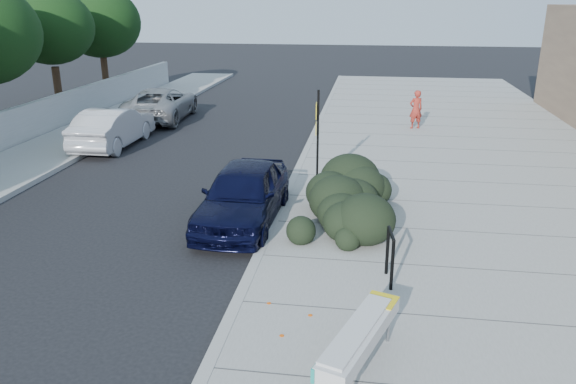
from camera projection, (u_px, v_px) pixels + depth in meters
name	position (u px, v px, depth m)	size (l,w,h in m)	color
ground	(258.00, 261.00, 12.33)	(120.00, 120.00, 0.00)	black
sidewalk_near	(482.00, 195.00, 16.20)	(11.20, 50.00, 0.15)	gray
sidewalk_far	(3.00, 173.00, 18.29)	(3.00, 50.00, 0.15)	gray
curb_near	(291.00, 186.00, 16.97)	(0.22, 50.00, 0.17)	#9E9E99
curb_far	(45.00, 174.00, 18.08)	(0.22, 50.00, 0.17)	#9E9E99
tree_far_e	(50.00, 27.00, 25.77)	(4.00, 4.00, 5.90)	#332114
tree_far_f	(100.00, 23.00, 30.44)	(4.40, 4.40, 6.07)	#332114
bench	(360.00, 336.00, 8.34)	(1.24, 2.37, 0.71)	gray
bike_rack	(390.00, 252.00, 10.93)	(0.15, 0.72, 1.06)	black
sign_post	(317.00, 133.00, 16.29)	(0.11, 0.33, 2.86)	black
hedge	(344.00, 190.00, 14.14)	(1.97, 3.94, 1.48)	black
sedan_navy	(243.00, 194.00, 14.18)	(1.83, 4.54, 1.55)	black
wagon_silver	(113.00, 127.00, 21.58)	(1.61, 4.61, 1.52)	silver
suv_silver	(161.00, 104.00, 26.40)	(2.50, 5.43, 1.51)	gray
pedestrian	(416.00, 109.00, 23.89)	(0.60, 0.39, 1.64)	maroon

